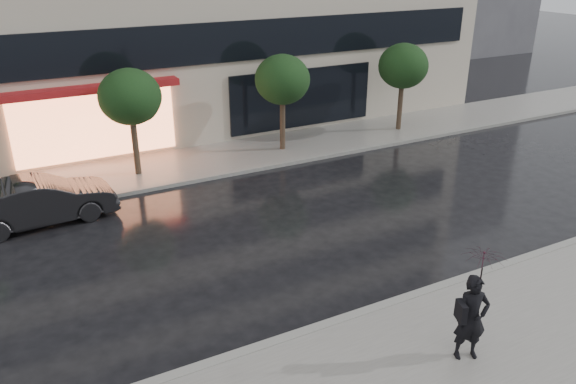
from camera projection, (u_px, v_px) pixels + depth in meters
ground at (359, 288)px, 13.96m from camera, size 120.00×120.00×0.00m
sidewalk_near at (451, 365)px, 11.30m from camera, size 60.00×4.50×0.12m
sidewalk_far at (213, 160)px, 22.26m from camera, size 60.00×3.50×0.12m
curb_near at (384, 306)px, 13.12m from camera, size 60.00×0.25×0.14m
curb_far at (229, 174)px, 20.83m from camera, size 60.00×0.25×0.14m
tree_mid_west at (132, 99)px, 19.68m from camera, size 2.20×2.20×3.99m
tree_mid_east at (283, 81)px, 22.24m from camera, size 2.20×2.20×3.99m
tree_far_east at (404, 67)px, 24.80m from camera, size 2.20×2.20×3.99m
parked_car at (40, 201)px, 17.00m from camera, size 4.48×1.81×1.45m
pedestrian_with_umbrella at (477, 294)px, 10.87m from camera, size 1.09×1.10×2.45m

